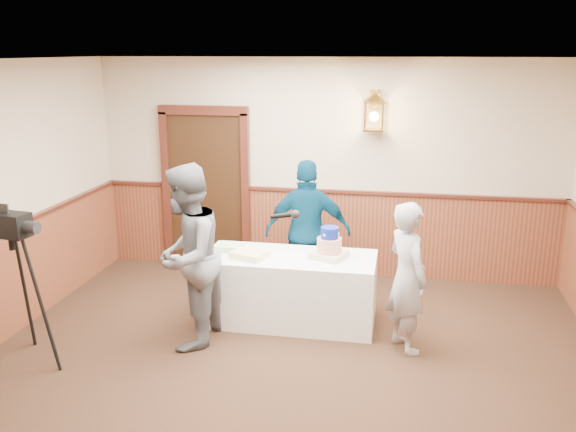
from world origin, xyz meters
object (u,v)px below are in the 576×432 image
(tiered_cake, at_px, (329,246))
(sheet_cake_green, at_px, (228,247))
(display_table, at_px, (291,289))
(baker, at_px, (407,277))
(assistant_p, at_px, (308,232))
(tv_camera_rig, at_px, (19,298))
(sheet_cake_yellow, at_px, (249,255))
(interviewer, at_px, (187,257))

(tiered_cake, height_order, sheet_cake_green, tiered_cake)
(display_table, xyz_separation_m, tiered_cake, (0.40, 0.02, 0.51))
(tiered_cake, relative_size, baker, 0.28)
(sheet_cake_green, bearing_deg, display_table, -4.90)
(baker, height_order, assistant_p, assistant_p)
(display_table, height_order, tiered_cake, tiered_cake)
(tiered_cake, distance_m, tv_camera_rig, 3.07)
(baker, bearing_deg, sheet_cake_yellow, 47.72)
(interviewer, bearing_deg, assistant_p, 144.47)
(sheet_cake_green, bearing_deg, tiered_cake, -2.03)
(display_table, relative_size, tv_camera_rig, 1.21)
(sheet_cake_yellow, relative_size, baker, 0.23)
(tiered_cake, distance_m, sheet_cake_green, 1.13)
(interviewer, distance_m, assistant_p, 1.65)
(display_table, relative_size, tiered_cake, 4.26)
(tiered_cake, bearing_deg, tv_camera_rig, -152.37)
(sheet_cake_green, relative_size, assistant_p, 0.17)
(tiered_cake, bearing_deg, assistant_p, 118.36)
(baker, bearing_deg, assistant_p, 15.08)
(display_table, distance_m, tv_camera_rig, 2.72)
(assistant_p, bearing_deg, sheet_cake_yellow, 48.73)
(display_table, bearing_deg, baker, -19.27)
(tiered_cake, xyz_separation_m, assistant_p, (-0.32, 0.59, -0.04))
(tiered_cake, bearing_deg, baker, -28.81)
(interviewer, xyz_separation_m, tv_camera_rig, (-1.39, -0.70, -0.25))
(sheet_cake_yellow, bearing_deg, tv_camera_rig, -146.17)
(sheet_cake_green, height_order, assistant_p, assistant_p)
(sheet_cake_green, xyz_separation_m, tv_camera_rig, (-1.59, -1.46, -0.12))
(tv_camera_rig, bearing_deg, display_table, 39.77)
(baker, distance_m, assistant_p, 1.54)
(display_table, xyz_separation_m, interviewer, (-0.92, -0.70, 0.55))
(tiered_cake, height_order, assistant_p, assistant_p)
(tv_camera_rig, bearing_deg, tiered_cake, 36.21)
(baker, xyz_separation_m, assistant_p, (-1.13, 1.04, 0.09))
(sheet_cake_green, distance_m, baker, 2.00)
(tiered_cake, distance_m, interviewer, 1.51)
(tiered_cake, distance_m, assistant_p, 0.68)
(baker, xyz_separation_m, tv_camera_rig, (-3.53, -0.97, -0.09))
(display_table, bearing_deg, sheet_cake_green, 175.10)
(sheet_cake_green, distance_m, interviewer, 0.80)
(tiered_cake, bearing_deg, display_table, -176.88)
(baker, distance_m, tv_camera_rig, 3.66)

